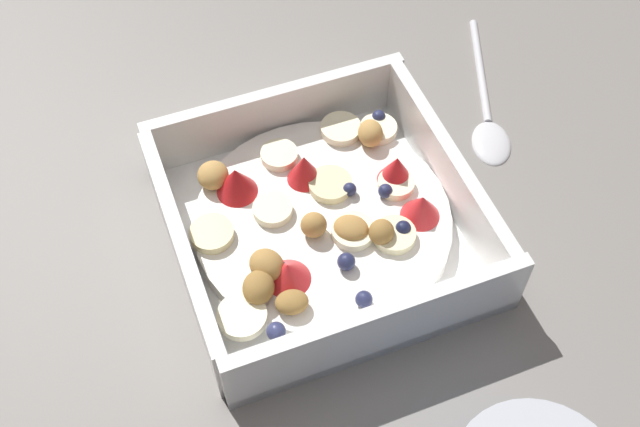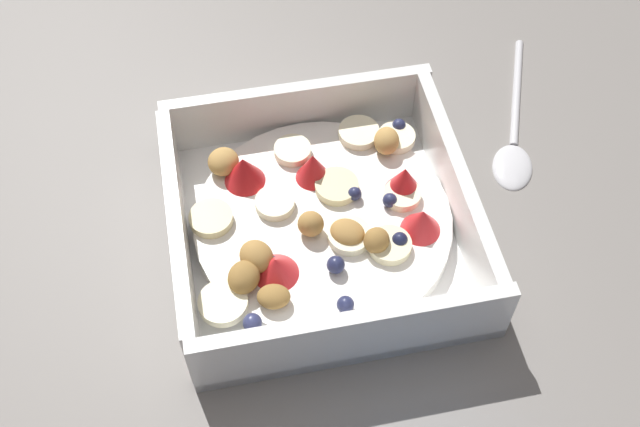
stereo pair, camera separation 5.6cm
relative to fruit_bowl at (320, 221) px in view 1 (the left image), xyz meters
name	(u,v)px [view 1 (the left image)]	position (x,y,z in m)	size (l,w,h in m)	color
ground_plane	(328,246)	(0.00, 0.01, -0.02)	(2.40, 2.40, 0.00)	gray
fruit_bowl	(320,221)	(0.00, 0.00, 0.00)	(0.21, 0.21, 0.06)	white
spoon	(489,116)	(-0.17, -0.06, -0.02)	(0.08, 0.17, 0.01)	silver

